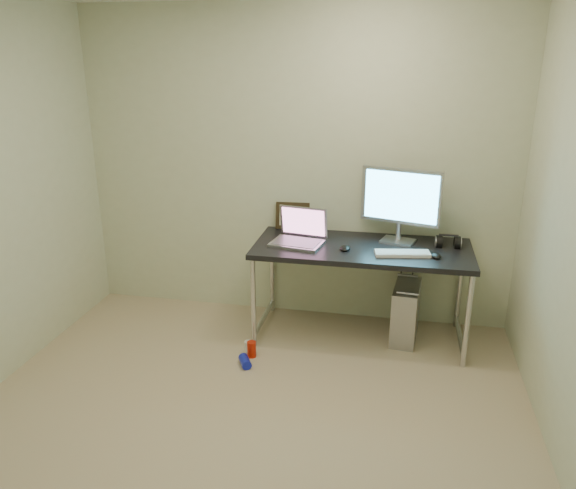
% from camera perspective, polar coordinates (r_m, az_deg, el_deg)
% --- Properties ---
extents(floor, '(3.50, 3.50, 0.00)m').
position_cam_1_polar(floor, '(3.48, -5.07, -18.99)').
color(floor, tan).
rests_on(floor, ground).
extents(wall_back, '(3.50, 0.02, 2.50)m').
position_cam_1_polar(wall_back, '(4.53, 0.68, 7.74)').
color(wall_back, beige).
rests_on(wall_back, ground).
extents(desk, '(1.62, 0.71, 0.75)m').
position_cam_1_polar(desk, '(4.28, 7.51, -1.17)').
color(desk, black).
rests_on(desk, ground).
extents(tower_computer, '(0.23, 0.44, 0.47)m').
position_cam_1_polar(tower_computer, '(4.48, 11.85, -6.75)').
color(tower_computer, '#A2A3A6').
rests_on(tower_computer, ground).
extents(cable_a, '(0.01, 0.16, 0.69)m').
position_cam_1_polar(cable_a, '(4.66, 11.39, -3.28)').
color(cable_a, black).
rests_on(cable_a, ground).
extents(cable_b, '(0.02, 0.11, 0.71)m').
position_cam_1_polar(cable_b, '(4.65, 12.48, -3.67)').
color(cable_b, black).
rests_on(cable_b, ground).
extents(can_red, '(0.09, 0.09, 0.12)m').
position_cam_1_polar(can_red, '(4.21, -3.72, -10.57)').
color(can_red, red).
rests_on(can_red, ground).
extents(can_white, '(0.08, 0.08, 0.11)m').
position_cam_1_polar(can_white, '(4.24, -4.02, -10.46)').
color(can_white, silver).
rests_on(can_white, ground).
extents(can_blue, '(0.12, 0.15, 0.07)m').
position_cam_1_polar(can_blue, '(4.12, -4.39, -11.77)').
color(can_blue, '#1420C1').
rests_on(can_blue, ground).
extents(laptop, '(0.43, 0.37, 0.26)m').
position_cam_1_polar(laptop, '(4.29, 1.17, 1.00)').
color(laptop, '#B6B7BE').
rests_on(laptop, desk).
extents(monitor, '(0.60, 0.24, 0.57)m').
position_cam_1_polar(monitor, '(4.31, 11.37, 4.49)').
color(monitor, '#B6B7BE').
rests_on(monitor, desk).
extents(keyboard, '(0.41, 0.19, 0.02)m').
position_cam_1_polar(keyboard, '(4.12, 11.54, -0.89)').
color(keyboard, white).
rests_on(keyboard, desk).
extents(mouse_right, '(0.10, 0.13, 0.04)m').
position_cam_1_polar(mouse_right, '(4.13, 14.79, -0.98)').
color(mouse_right, black).
rests_on(mouse_right, desk).
extents(mouse_left, '(0.08, 0.12, 0.04)m').
position_cam_1_polar(mouse_left, '(4.16, 5.82, -0.25)').
color(mouse_left, black).
rests_on(mouse_left, desk).
extents(headphones, '(0.18, 0.11, 0.12)m').
position_cam_1_polar(headphones, '(4.37, 15.95, 0.19)').
color(headphones, black).
rests_on(headphones, desk).
extents(picture_frame, '(0.28, 0.10, 0.22)m').
position_cam_1_polar(picture_frame, '(4.60, 0.47, 2.93)').
color(picture_frame, black).
rests_on(picture_frame, desk).
extents(webcam, '(0.04, 0.03, 0.12)m').
position_cam_1_polar(webcam, '(4.49, 2.05, 2.21)').
color(webcam, silver).
rests_on(webcam, desk).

